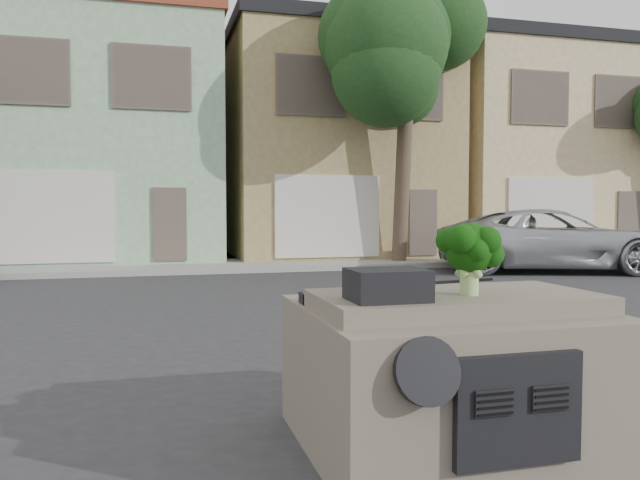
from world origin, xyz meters
name	(u,v)px	position (x,y,z in m)	size (l,w,h in m)	color
ground_plane	(329,352)	(0.00, 0.00, 0.00)	(120.00, 120.00, 0.00)	#303033
sidewalk	(227,266)	(0.00, 10.50, 0.07)	(40.00, 3.00, 0.15)	gray
townhouse_mint	(103,144)	(-3.50, 14.50, 3.77)	(7.20, 8.20, 7.55)	#93BB94
townhouse_tan	(325,149)	(4.00, 14.50, 3.77)	(7.20, 8.20, 7.55)	#A08B57
townhouse_beige	(512,154)	(11.50, 14.50, 3.77)	(7.20, 8.20, 7.55)	#D6BC87
silver_pickup	(552,271)	(8.31, 7.41, 0.00)	(2.76, 5.98, 1.66)	#B4B7BD
tree_near	(403,119)	(5.00, 9.80, 4.25)	(4.40, 4.00, 8.50)	#1B3C18
car_dashboard	(445,368)	(0.00, -3.00, 0.56)	(2.00, 1.80, 1.12)	#6C6253
instrument_hump	(387,285)	(-0.58, -3.35, 1.22)	(0.48, 0.38, 0.20)	black
wiper_arm	(456,281)	(0.28, -2.62, 1.13)	(0.70, 0.03, 0.02)	black
broccoli	(470,258)	(0.04, -3.26, 1.37)	(0.41, 0.41, 0.50)	black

